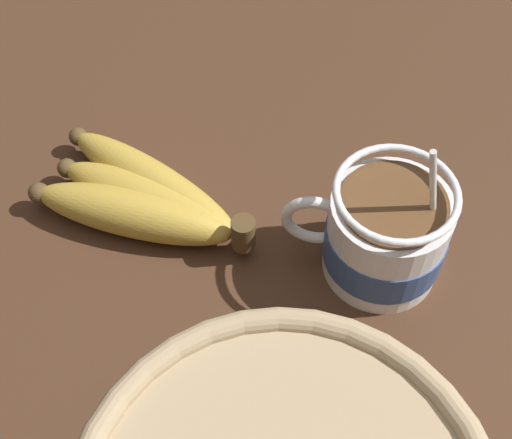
% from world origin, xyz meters
% --- Properties ---
extents(table, '(1.36, 1.36, 0.04)m').
position_xyz_m(table, '(0.00, 0.00, 0.02)').
color(table, '#422819').
rests_on(table, ground).
extents(coffee_mug, '(0.13, 0.10, 0.14)m').
position_xyz_m(coffee_mug, '(-0.09, -0.01, 0.08)').
color(coffee_mug, silver).
rests_on(coffee_mug, table).
extents(banana_bunch, '(0.20, 0.12, 0.04)m').
position_xyz_m(banana_bunch, '(0.11, -0.03, 0.06)').
color(banana_bunch, '#4C381E').
rests_on(banana_bunch, table).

